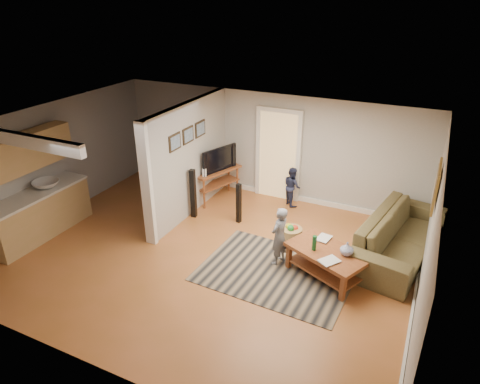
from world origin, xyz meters
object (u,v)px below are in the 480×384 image
speaker_left (193,194)px  speaker_right (239,203)px  toy_basket (291,234)px  coffee_table (328,256)px  sofa (397,254)px  child (278,262)px  tv_console (217,172)px  toddler (291,204)px

speaker_left → speaker_right: 1.03m
speaker_left → toy_basket: bearing=-10.7°
coffee_table → speaker_right: 2.50m
speaker_right → toy_basket: bearing=-1.0°
sofa → child: size_ratio=2.46×
speaker_right → child: bearing=-29.0°
speaker_right → child: 1.76m
sofa → child: bearing=132.4°
tv_console → toddler: tv_console is taller
toy_basket → toddler: (-0.53, 1.55, -0.16)m
sofa → speaker_left: speaker_left is taller
speaker_right → sofa: bearing=12.8°
tv_console → toy_basket: size_ratio=3.01×
child → toddler: (-0.57, 2.37, 0.00)m
sofa → child: (-1.97, -1.23, 0.00)m
sofa → toy_basket: (-2.01, -0.41, 0.16)m
tv_console → speaker_right: tv_console is taller
sofa → toddler: (-2.54, 1.14, 0.00)m
toddler → sofa: bearing=-159.5°
coffee_table → toy_basket: 1.31m
tv_console → toddler: (1.70, 0.51, -0.70)m
coffee_table → tv_console: size_ratio=1.20×
coffee_table → child: (-0.92, 0.03, -0.42)m
sofa → toddler: bearing=76.1°
toy_basket → sofa: bearing=11.5°
speaker_left → child: bearing=-30.0°
sofa → tv_console: 4.34m
coffee_table → tv_console: tv_console is taller
coffee_table → child: coffee_table is taller
coffee_table → child: bearing=178.3°
toddler → speaker_right: bearing=104.6°
tv_console → speaker_right: (0.95, -0.79, -0.25)m
sofa → toy_basket: bearing=111.9°
toy_basket → speaker_right: bearing=169.0°
coffee_table → toy_basket: size_ratio=3.60×
coffee_table → tv_console: (-3.20, 1.89, 0.29)m
tv_console → speaker_left: 1.00m
speaker_left → sofa: bearing=-4.7°
tv_console → toddler: bearing=36.8°
coffee_table → sofa: bearing=50.4°
speaker_left → toy_basket: speaker_left is taller
speaker_right → toddler: size_ratio=0.97×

